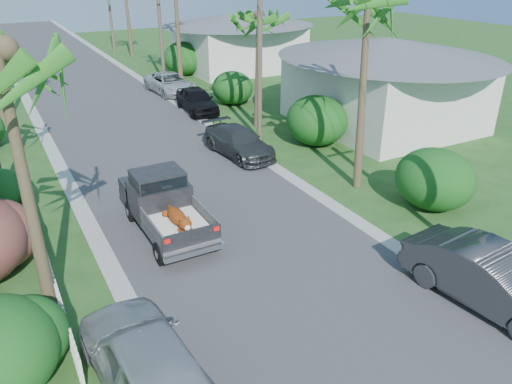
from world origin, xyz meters
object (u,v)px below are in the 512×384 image
parked_car_rn (492,279)px  parked_car_rf (197,100)px  parked_car_rd (170,83)px  utility_pole_d (109,4)px  parked_car_ln (147,364)px  utility_pole_b (260,50)px  house_right_near (384,86)px  utility_pole_c (160,19)px  house_right_far (238,43)px  pickup_truck (162,202)px  palm_r_b (258,16)px  parked_car_rm (239,142)px

parked_car_rn → parked_car_rf: parked_car_rn is taller
parked_car_rd → utility_pole_d: (0.72, 18.37, 3.91)m
parked_car_ln → utility_pole_b: bearing=-130.4°
utility_pole_b → utility_pole_d: (0.00, 30.00, 0.00)m
house_right_near → parked_car_ln: bearing=-144.4°
utility_pole_c → parked_car_ln: bearing=-109.8°
parked_car_ln → house_right_far: (17.72, 30.67, 1.26)m
house_right_far → parked_car_rd: bearing=-146.5°
parked_car_rf → parked_car_rd: (0.17, 5.25, -0.05)m
parked_car_ln → house_right_near: 21.83m
pickup_truck → utility_pole_c: (7.56, 21.65, 3.59)m
house_right_far → house_right_near: bearing=-90.0°
house_right_near → utility_pole_d: bearing=103.4°
parked_car_rn → palm_r_b: 17.98m
utility_pole_b → utility_pole_d: same height
pickup_truck → parked_car_rd: bearing=69.5°
parked_car_rm → utility_pole_c: utility_pole_c is taller
parked_car_rd → utility_pole_c: utility_pole_c is taller
parked_car_rm → palm_r_b: bearing=44.4°
palm_r_b → utility_pole_d: 28.05m
parked_car_rd → house_right_far: house_right_far is taller
parked_car_ln → utility_pole_b: 17.54m
parked_car_rd → utility_pole_c: (0.72, 3.37, 3.91)m
parked_car_rm → parked_car_rf: size_ratio=1.05×
utility_pole_b → house_right_far: bearing=66.5°
utility_pole_c → parked_car_rn: bearing=-92.2°
parked_car_rf → parked_car_rn: bearing=-86.7°
utility_pole_d → parked_car_rn: bearing=-91.5°
utility_pole_d → parked_car_rm: bearing=-93.6°
house_right_near → utility_pole_b: size_ratio=1.00×
parked_car_rd → parked_car_rn: bearing=-94.9°
parked_car_rd → pickup_truck: bearing=-114.4°
parked_car_rn → utility_pole_c: size_ratio=0.55×
utility_pole_c → parked_car_rm: bearing=-96.9°
utility_pole_b → parked_car_rm: bearing=-142.4°
parked_car_rd → utility_pole_b: 12.29m
house_right_far → utility_pole_b: size_ratio=1.00×
parked_car_rd → utility_pole_b: utility_pole_b is taller
parked_car_rf → utility_pole_d: size_ratio=0.48×
parked_car_rn → parked_car_rf: (0.30, 21.47, -0.08)m
parked_car_ln → utility_pole_d: size_ratio=0.56×
parked_car_rm → palm_r_b: 7.04m
utility_pole_c → house_right_far: bearing=15.1°
palm_r_b → house_right_near: size_ratio=0.80×
pickup_truck → house_right_near: house_right_near is taller
house_right_near → parked_car_rm: bearing=-176.7°
pickup_truck → house_right_near: size_ratio=0.57×
parked_car_rf → palm_r_b: (1.89, -4.37, 5.21)m
parked_car_rf → parked_car_rd: bearing=92.2°
parked_car_rf → utility_pole_b: (0.89, -6.37, 3.86)m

